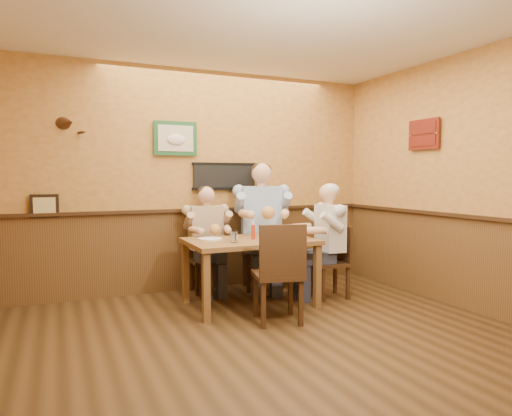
{
  "coord_description": "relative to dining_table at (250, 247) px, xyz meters",
  "views": [
    {
      "loc": [
        -1.58,
        -3.16,
        1.45
      ],
      "look_at": [
        0.45,
        1.45,
        1.1
      ],
      "focal_mm": 32.0,
      "sensor_mm": 36.0,
      "label": 1
    }
  ],
  "objects": [
    {
      "name": "plate_far_left",
      "position": [
        -0.43,
        0.13,
        0.1
      ],
      "size": [
        0.29,
        0.29,
        0.02
      ],
      "primitive_type": "cylinder",
      "rotation": [
        0.0,
        0.0,
        0.08
      ],
      "color": "silver",
      "rests_on": "dining_table"
    },
    {
      "name": "chair_near_side",
      "position": [
        0.02,
        -0.65,
        -0.16
      ],
      "size": [
        0.55,
        0.55,
        1.0
      ],
      "primitive_type": null,
      "rotation": [
        0.0,
        0.0,
        2.92
      ],
      "color": "#3C2513",
      "rests_on": "ground"
    },
    {
      "name": "chair_back_left",
      "position": [
        -0.28,
        0.76,
        -0.24
      ],
      "size": [
        0.4,
        0.4,
        0.83
      ],
      "primitive_type": null,
      "rotation": [
        0.0,
        0.0,
        -0.04
      ],
      "color": "#3C2513",
      "rests_on": "ground"
    },
    {
      "name": "room",
      "position": [
        -0.26,
        -1.33,
        1.03
      ],
      "size": [
        5.02,
        5.03,
        2.81
      ],
      "color": "#31200E",
      "rests_on": "ground"
    },
    {
      "name": "diner_blue_polo",
      "position": [
        0.43,
        0.64,
        0.07
      ],
      "size": [
        0.82,
        0.82,
        1.46
      ],
      "primitive_type": null,
      "rotation": [
        0.0,
        0.0,
        -0.26
      ],
      "color": "#90ACD8",
      "rests_on": "ground"
    },
    {
      "name": "hot_sauce_bottle",
      "position": [
        0.03,
        -0.02,
        0.18
      ],
      "size": [
        0.05,
        0.05,
        0.18
      ],
      "primitive_type": "cylinder",
      "rotation": [
        0.0,
        0.0,
        0.24
      ],
      "color": "#B72F13",
      "rests_on": "dining_table"
    },
    {
      "name": "plate_far_right",
      "position": [
        0.44,
        0.14,
        0.1
      ],
      "size": [
        0.33,
        0.33,
        0.02
      ],
      "primitive_type": "cylinder",
      "rotation": [
        0.0,
        0.0,
        -0.39
      ],
      "color": "silver",
      "rests_on": "dining_table"
    },
    {
      "name": "water_glass_left",
      "position": [
        -0.26,
        -0.18,
        0.15
      ],
      "size": [
        0.08,
        0.08,
        0.12
      ],
      "primitive_type": "cylinder",
      "rotation": [
        0.0,
        0.0,
        0.07
      ],
      "color": "silver",
      "rests_on": "dining_table"
    },
    {
      "name": "salt_shaker",
      "position": [
        -0.19,
        0.01,
        0.13
      ],
      "size": [
        0.04,
        0.04,
        0.08
      ],
      "primitive_type": "cylinder",
      "rotation": [
        0.0,
        0.0,
        0.4
      ],
      "color": "white",
      "rests_on": "dining_table"
    },
    {
      "name": "diner_tan_shirt",
      "position": [
        -0.28,
        0.76,
        -0.06
      ],
      "size": [
        0.57,
        0.57,
        1.19
      ],
      "primitive_type": null,
      "rotation": [
        0.0,
        0.0,
        -0.04
      ],
      "color": "tan",
      "rests_on": "ground"
    },
    {
      "name": "dining_table",
      "position": [
        0.0,
        0.0,
        0.0
      ],
      "size": [
        1.4,
        0.9,
        0.75
      ],
      "color": "brown",
      "rests_on": "ground"
    },
    {
      "name": "chair_back_right",
      "position": [
        0.43,
        0.64,
        -0.15
      ],
      "size": [
        0.58,
        0.58,
        1.02
      ],
      "primitive_type": null,
      "rotation": [
        0.0,
        0.0,
        -0.26
      ],
      "color": "#3C2513",
      "rests_on": "ground"
    },
    {
      "name": "cola_tumbler",
      "position": [
        0.21,
        -0.29,
        0.14
      ],
      "size": [
        0.09,
        0.09,
        0.11
      ],
      "primitive_type": "cylinder",
      "rotation": [
        0.0,
        0.0,
        0.19
      ],
      "color": "black",
      "rests_on": "dining_table"
    },
    {
      "name": "pepper_shaker",
      "position": [
        -0.22,
        -0.01,
        0.14
      ],
      "size": [
        0.04,
        0.04,
        0.09
      ],
      "primitive_type": "cylinder",
      "rotation": [
        0.0,
        0.0,
        0.04
      ],
      "color": "black",
      "rests_on": "dining_table"
    },
    {
      "name": "chair_right_end",
      "position": [
        1.0,
        -0.07,
        -0.23
      ],
      "size": [
        0.44,
        0.44,
        0.86
      ],
      "primitive_type": null,
      "rotation": [
        0.0,
        0.0,
        -1.68
      ],
      "color": "#3C2513",
      "rests_on": "ground"
    },
    {
      "name": "water_glass_mid",
      "position": [
        0.22,
        -0.38,
        0.16
      ],
      "size": [
        0.11,
        0.11,
        0.13
      ],
      "primitive_type": "cylinder",
      "rotation": [
        0.0,
        0.0,
        0.42
      ],
      "color": "white",
      "rests_on": "dining_table"
    },
    {
      "name": "diner_white_elder",
      "position": [
        1.0,
        -0.07,
        -0.05
      ],
      "size": [
        0.62,
        0.62,
        1.23
      ],
      "primitive_type": null,
      "rotation": [
        0.0,
        0.0,
        -1.68
      ],
      "color": "silver",
      "rests_on": "ground"
    }
  ]
}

